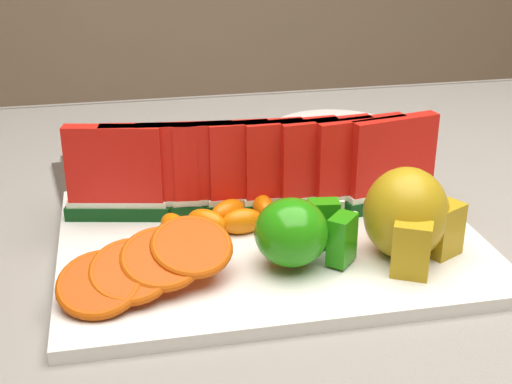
{
  "coord_description": "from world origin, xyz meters",
  "views": [
    {
      "loc": [
        -0.21,
        -0.62,
        1.08
      ],
      "look_at": [
        -0.08,
        -0.01,
        0.81
      ],
      "focal_mm": 50.0,
      "sensor_mm": 36.0,
      "label": 1
    }
  ],
  "objects_px": {
    "pear_cluster": "(408,217)",
    "fork": "(65,187)",
    "apple_cluster": "(299,232)",
    "platter": "(270,241)",
    "side_plate": "(336,131)"
  },
  "relations": [
    {
      "from": "side_plate",
      "to": "fork",
      "type": "bearing_deg",
      "value": -161.81
    },
    {
      "from": "pear_cluster",
      "to": "side_plate",
      "type": "distance_m",
      "value": 0.37
    },
    {
      "from": "apple_cluster",
      "to": "pear_cluster",
      "type": "distance_m",
      "value": 0.1
    },
    {
      "from": "pear_cluster",
      "to": "fork",
      "type": "xyz_separation_m",
      "value": [
        -0.32,
        0.25,
        -0.05
      ]
    },
    {
      "from": "apple_cluster",
      "to": "pear_cluster",
      "type": "bearing_deg",
      "value": -0.51
    },
    {
      "from": "fork",
      "to": "apple_cluster",
      "type": "bearing_deg",
      "value": -49.27
    },
    {
      "from": "apple_cluster",
      "to": "pear_cluster",
      "type": "xyz_separation_m",
      "value": [
        0.1,
        -0.0,
        0.01
      ]
    },
    {
      "from": "pear_cluster",
      "to": "apple_cluster",
      "type": "bearing_deg",
      "value": 179.49
    },
    {
      "from": "apple_cluster",
      "to": "side_plate",
      "type": "distance_m",
      "value": 0.4
    },
    {
      "from": "pear_cluster",
      "to": "fork",
      "type": "relative_size",
      "value": 0.51
    },
    {
      "from": "apple_cluster",
      "to": "fork",
      "type": "relative_size",
      "value": 0.53
    },
    {
      "from": "platter",
      "to": "pear_cluster",
      "type": "xyz_separation_m",
      "value": [
        0.11,
        -0.06,
        0.04
      ]
    },
    {
      "from": "platter",
      "to": "fork",
      "type": "height_order",
      "value": "platter"
    },
    {
      "from": "platter",
      "to": "side_plate",
      "type": "xyz_separation_m",
      "value": [
        0.16,
        0.31,
        -0.0
      ]
    },
    {
      "from": "apple_cluster",
      "to": "platter",
      "type": "bearing_deg",
      "value": 101.04
    }
  ]
}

